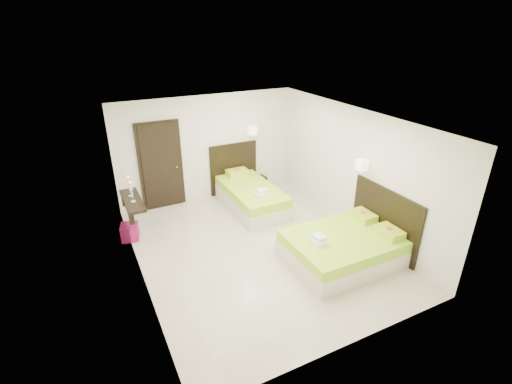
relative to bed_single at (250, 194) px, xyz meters
name	(u,v)px	position (x,y,z in m)	size (l,w,h in m)	color
floor	(258,248)	(-0.66, -1.76, -0.32)	(5.50, 5.50, 0.00)	beige
bed_single	(250,194)	(0.00, 0.00, 0.00)	(1.28, 2.14, 1.76)	beige
bed_double	(346,245)	(0.66, -2.83, -0.02)	(2.03, 1.73, 1.68)	beige
nightstand	(258,183)	(0.66, 0.85, -0.15)	(0.39, 0.35, 0.35)	black
ottoman	(130,232)	(-2.89, -0.26, -0.15)	(0.34, 0.34, 0.34)	#88124E
door	(161,166)	(-1.86, 0.93, 0.73)	(1.02, 0.15, 2.14)	black
console_shelf	(132,201)	(-2.74, -0.16, 0.50)	(0.35, 1.20, 0.78)	black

